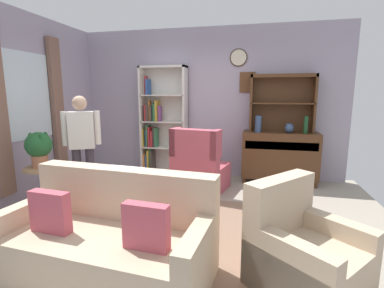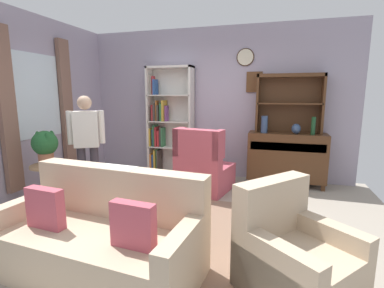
{
  "view_description": "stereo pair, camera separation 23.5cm",
  "coord_description": "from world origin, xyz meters",
  "px_view_note": "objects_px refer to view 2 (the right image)",
  "views": [
    {
      "loc": [
        0.89,
        -3.29,
        1.59
      ],
      "look_at": [
        0.1,
        0.2,
        0.95
      ],
      "focal_mm": 26.5,
      "sensor_mm": 36.0,
      "label": 1
    },
    {
      "loc": [
        1.12,
        -3.23,
        1.59
      ],
      "look_at": [
        0.1,
        0.2,
        0.95
      ],
      "focal_mm": 26.5,
      "sensor_mm": 36.0,
      "label": 2
    }
  ],
  "objects_px": {
    "bottle_wine": "(313,126)",
    "person_reading": "(87,141)",
    "vase_round": "(296,129)",
    "coffee_table": "(153,205)",
    "wingback_chair": "(203,169)",
    "couch_floral": "(102,238)",
    "book_stack": "(139,196)",
    "bookshelf": "(167,124)",
    "potted_plant_large": "(45,145)",
    "plant_stand": "(51,180)",
    "armchair_floral": "(294,258)",
    "sideboard_hutch": "(290,95)",
    "vase_tall": "(264,124)",
    "sideboard": "(286,156)"
  },
  "relations": [
    {
      "from": "bottle_wine",
      "to": "person_reading",
      "type": "distance_m",
      "value": 3.57
    },
    {
      "from": "vase_round",
      "to": "coffee_table",
      "type": "distance_m",
      "value": 2.85
    },
    {
      "from": "wingback_chair",
      "to": "couch_floral",
      "type": "bearing_deg",
      "value": -98.18
    },
    {
      "from": "bottle_wine",
      "to": "book_stack",
      "type": "xyz_separation_m",
      "value": [
        -2.01,
        -2.29,
        -0.6
      ]
    },
    {
      "from": "bookshelf",
      "to": "coffee_table",
      "type": "distance_m",
      "value": 2.61
    },
    {
      "from": "potted_plant_large",
      "to": "plant_stand",
      "type": "bearing_deg",
      "value": -3.49
    },
    {
      "from": "armchair_floral",
      "to": "coffee_table",
      "type": "relative_size",
      "value": 1.35
    },
    {
      "from": "bookshelf",
      "to": "coffee_table",
      "type": "relative_size",
      "value": 2.62
    },
    {
      "from": "bottle_wine",
      "to": "armchair_floral",
      "type": "relative_size",
      "value": 0.27
    },
    {
      "from": "sideboard_hutch",
      "to": "wingback_chair",
      "type": "height_order",
      "value": "sideboard_hutch"
    },
    {
      "from": "bookshelf",
      "to": "armchair_floral",
      "type": "height_order",
      "value": "bookshelf"
    },
    {
      "from": "vase_tall",
      "to": "coffee_table",
      "type": "distance_m",
      "value": 2.59
    },
    {
      "from": "armchair_floral",
      "to": "coffee_table",
      "type": "distance_m",
      "value": 1.57
    },
    {
      "from": "bookshelf",
      "to": "bottle_wine",
      "type": "distance_m",
      "value": 2.66
    },
    {
      "from": "bookshelf",
      "to": "armchair_floral",
      "type": "xyz_separation_m",
      "value": [
        2.26,
        -2.95,
        -0.71
      ]
    },
    {
      "from": "bottle_wine",
      "to": "armchair_floral",
      "type": "bearing_deg",
      "value": -98.06
    },
    {
      "from": "bookshelf",
      "to": "sideboard",
      "type": "relative_size",
      "value": 1.62
    },
    {
      "from": "vase_tall",
      "to": "armchair_floral",
      "type": "relative_size",
      "value": 0.27
    },
    {
      "from": "plant_stand",
      "to": "person_reading",
      "type": "relative_size",
      "value": 0.39
    },
    {
      "from": "couch_floral",
      "to": "potted_plant_large",
      "type": "xyz_separation_m",
      "value": [
        -1.63,
        1.12,
        0.57
      ]
    },
    {
      "from": "couch_floral",
      "to": "potted_plant_large",
      "type": "distance_m",
      "value": 2.06
    },
    {
      "from": "bottle_wine",
      "to": "wingback_chair",
      "type": "height_order",
      "value": "bottle_wine"
    },
    {
      "from": "sideboard",
      "to": "sideboard_hutch",
      "type": "height_order",
      "value": "sideboard_hutch"
    },
    {
      "from": "book_stack",
      "to": "person_reading",
      "type": "bearing_deg",
      "value": 148.05
    },
    {
      "from": "couch_floral",
      "to": "coffee_table",
      "type": "height_order",
      "value": "couch_floral"
    },
    {
      "from": "plant_stand",
      "to": "book_stack",
      "type": "height_order",
      "value": "plant_stand"
    },
    {
      "from": "vase_round",
      "to": "bottle_wine",
      "type": "height_order",
      "value": "bottle_wine"
    },
    {
      "from": "potted_plant_large",
      "to": "bottle_wine",
      "type": "bearing_deg",
      "value": 27.03
    },
    {
      "from": "couch_floral",
      "to": "armchair_floral",
      "type": "bearing_deg",
      "value": 7.24
    },
    {
      "from": "bottle_wine",
      "to": "person_reading",
      "type": "relative_size",
      "value": 0.19
    },
    {
      "from": "vase_round",
      "to": "bottle_wine",
      "type": "bearing_deg",
      "value": -4.95
    },
    {
      "from": "sideboard_hutch",
      "to": "couch_floral",
      "type": "relative_size",
      "value": 0.59
    },
    {
      "from": "bookshelf",
      "to": "plant_stand",
      "type": "height_order",
      "value": "bookshelf"
    },
    {
      "from": "wingback_chair",
      "to": "potted_plant_large",
      "type": "height_order",
      "value": "potted_plant_large"
    },
    {
      "from": "sideboard_hutch",
      "to": "coffee_table",
      "type": "bearing_deg",
      "value": -121.31
    },
    {
      "from": "vase_round",
      "to": "couch_floral",
      "type": "xyz_separation_m",
      "value": [
        -1.77,
        -3.01,
        -0.69
      ]
    },
    {
      "from": "sideboard_hutch",
      "to": "coffee_table",
      "type": "xyz_separation_m",
      "value": [
        -1.48,
        -2.43,
        -1.21
      ]
    },
    {
      "from": "vase_round",
      "to": "potted_plant_large",
      "type": "relative_size",
      "value": 0.36
    },
    {
      "from": "sideboard_hutch",
      "to": "potted_plant_large",
      "type": "distance_m",
      "value": 3.93
    },
    {
      "from": "bookshelf",
      "to": "couch_floral",
      "type": "bearing_deg",
      "value": -78.89
    },
    {
      "from": "sideboard_hutch",
      "to": "book_stack",
      "type": "distance_m",
      "value": 3.16
    },
    {
      "from": "vase_round",
      "to": "book_stack",
      "type": "distance_m",
      "value": 2.95
    },
    {
      "from": "sideboard",
      "to": "sideboard_hutch",
      "type": "relative_size",
      "value": 1.18
    },
    {
      "from": "bottle_wine",
      "to": "book_stack",
      "type": "relative_size",
      "value": 1.35
    },
    {
      "from": "wingback_chair",
      "to": "book_stack",
      "type": "height_order",
      "value": "wingback_chair"
    },
    {
      "from": "person_reading",
      "to": "sideboard_hutch",
      "type": "bearing_deg",
      "value": 31.36
    },
    {
      "from": "vase_round",
      "to": "potted_plant_large",
      "type": "bearing_deg",
      "value": -150.94
    },
    {
      "from": "armchair_floral",
      "to": "book_stack",
      "type": "height_order",
      "value": "armchair_floral"
    },
    {
      "from": "couch_floral",
      "to": "armchair_floral",
      "type": "xyz_separation_m",
      "value": [
        1.64,
        0.21,
        -0.02
      ]
    },
    {
      "from": "sideboard",
      "to": "book_stack",
      "type": "xyz_separation_m",
      "value": [
        -1.62,
        -2.38,
        -0.04
      ]
    }
  ]
}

